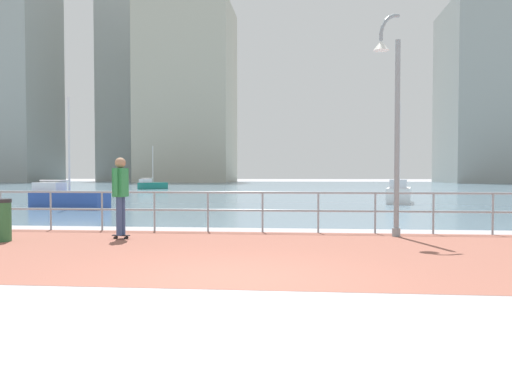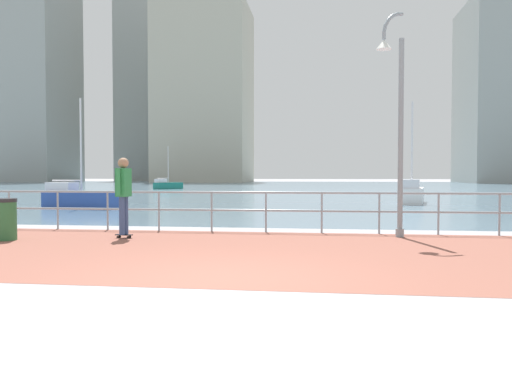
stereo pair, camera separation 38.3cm
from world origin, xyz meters
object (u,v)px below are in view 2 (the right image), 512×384
object	(u,v)px
sailboat_white	(167,185)
sailboat_red	(411,194)
sailboat_yellow	(79,198)
trash_bin	(6,219)
lamppost	(396,113)
skateboarder	(123,190)

from	to	relation	value
sailboat_white	sailboat_red	bearing A→B (deg)	-48.78
sailboat_yellow	sailboat_white	world-z (taller)	sailboat_yellow
trash_bin	sailboat_yellow	distance (m)	10.85
sailboat_yellow	trash_bin	bearing A→B (deg)	-71.38
lamppost	skateboarder	distance (m)	6.47
sailboat_red	skateboarder	bearing A→B (deg)	-120.12
lamppost	skateboarder	size ratio (longest dim) A/B	2.81
lamppost	sailboat_white	world-z (taller)	lamppost
trash_bin	sailboat_white	size ratio (longest dim) A/B	0.22
skateboarder	lamppost	bearing A→B (deg)	8.78
sailboat_red	sailboat_white	bearing A→B (deg)	131.22
sailboat_red	lamppost	bearing A→B (deg)	-100.77
lamppost	sailboat_yellow	xyz separation A→B (m)	(-12.08, 8.65, -2.42)
lamppost	trash_bin	size ratio (longest dim) A/B	5.57
skateboarder	sailboat_red	distance (m)	17.74
lamppost	sailboat_white	bearing A→B (deg)	114.77
sailboat_white	skateboarder	bearing A→B (deg)	-73.97
lamppost	sailboat_red	bearing A→B (deg)	79.23
sailboat_red	sailboat_white	size ratio (longest dim) A/B	1.20
sailboat_red	sailboat_yellow	world-z (taller)	sailboat_red
sailboat_red	sailboat_yellow	xyz separation A→B (m)	(-14.81, -5.74, -0.04)
lamppost	sailboat_white	distance (m)	40.81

